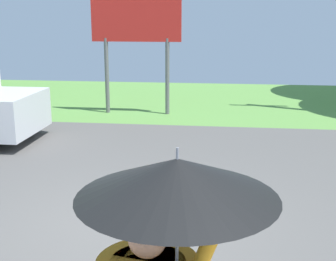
% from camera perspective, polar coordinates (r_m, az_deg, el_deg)
% --- Properties ---
extents(ground_plane, '(40.00, 22.00, 0.20)m').
position_cam_1_polar(ground_plane, '(9.32, -1.22, -3.92)').
color(ground_plane, '#565451').
extents(roadside_billboard, '(2.60, 0.12, 3.50)m').
position_cam_1_polar(roadside_billboard, '(13.51, -3.97, 12.80)').
color(roadside_billboard, slate).
rests_on(roadside_billboard, ground_plane).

